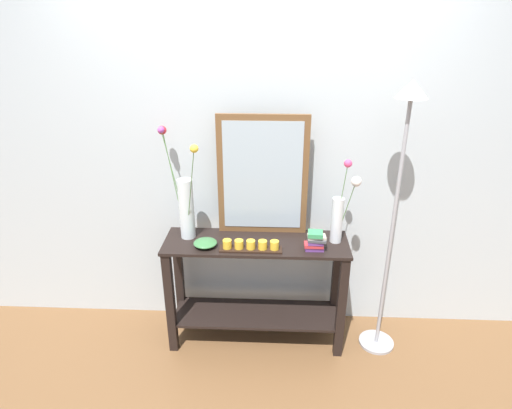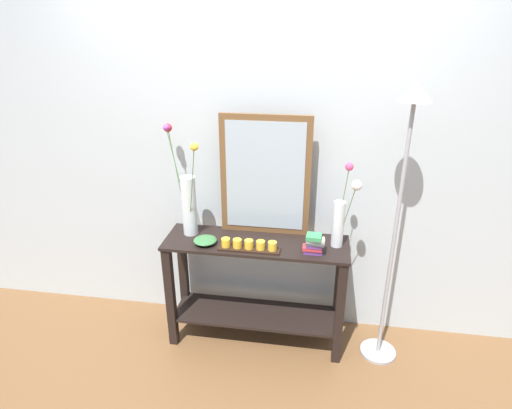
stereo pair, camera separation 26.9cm
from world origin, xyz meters
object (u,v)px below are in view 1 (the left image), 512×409
at_px(console_table, 256,282).
at_px(decorative_bowl, 205,243).
at_px(candle_tray, 251,246).
at_px(book_stack, 315,241).
at_px(mirror_leaning, 263,176).
at_px(tall_vase_left, 185,203).
at_px(floor_lamp, 399,182).
at_px(vase_right, 340,213).

bearing_deg(console_table, decorative_bowl, -166.35).
xyz_separation_m(candle_tray, book_stack, (0.40, 0.02, 0.03)).
distance_m(candle_tray, decorative_bowl, 0.29).
distance_m(mirror_leaning, tall_vase_left, 0.53).
distance_m(book_stack, floor_lamp, 0.62).
bearing_deg(book_stack, mirror_leaning, 144.65).
xyz_separation_m(tall_vase_left, vase_right, (0.99, -0.03, -0.04)).
xyz_separation_m(mirror_leaning, decorative_bowl, (-0.36, -0.23, -0.38)).
bearing_deg(vase_right, decorative_bowl, -173.34).
height_order(mirror_leaning, book_stack, mirror_leaning).
distance_m(console_table, mirror_leaning, 0.73).
relative_size(vase_right, decorative_bowl, 3.75).
bearing_deg(mirror_leaning, candle_tray, -103.57).
distance_m(candle_tray, floor_lamp, 0.98).
bearing_deg(floor_lamp, mirror_leaning, 167.36).
xyz_separation_m(candle_tray, decorative_bowl, (-0.29, 0.03, -0.00)).
bearing_deg(decorative_bowl, floor_lamp, 2.26).
bearing_deg(console_table, floor_lamp, -2.10).
bearing_deg(console_table, mirror_leaning, 76.72).
height_order(tall_vase_left, book_stack, tall_vase_left).
xyz_separation_m(console_table, candle_tray, (-0.03, -0.11, 0.34)).
distance_m(tall_vase_left, decorative_bowl, 0.29).
height_order(console_table, floor_lamp, floor_lamp).
xyz_separation_m(console_table, decorative_bowl, (-0.32, -0.08, 0.34)).
xyz_separation_m(console_table, book_stack, (0.37, -0.09, 0.37)).
height_order(candle_tray, floor_lamp, floor_lamp).
xyz_separation_m(decorative_bowl, floor_lamp, (1.17, 0.05, 0.42)).
bearing_deg(book_stack, console_table, 166.80).
bearing_deg(floor_lamp, book_stack, -173.29).
distance_m(mirror_leaning, decorative_bowl, 0.57).
bearing_deg(tall_vase_left, candle_tray, -20.72).
bearing_deg(tall_vase_left, decorative_bowl, -43.05).
xyz_separation_m(console_table, tall_vase_left, (-0.46, 0.05, 0.56)).
distance_m(console_table, candle_tray, 0.36).
bearing_deg(book_stack, candle_tray, -176.72).
relative_size(tall_vase_left, candle_tray, 1.85).
bearing_deg(mirror_leaning, floor_lamp, -12.64).
height_order(mirror_leaning, tall_vase_left, mirror_leaning).
distance_m(console_table, decorative_bowl, 0.47).
distance_m(console_table, book_stack, 0.54).
relative_size(console_table, decorative_bowl, 8.02).
relative_size(tall_vase_left, decorative_bowl, 4.84).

